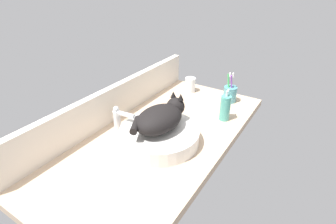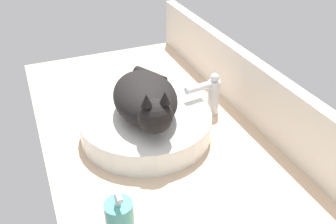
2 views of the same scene
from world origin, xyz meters
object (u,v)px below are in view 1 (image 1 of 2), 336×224
faucet (119,118)px  toothbrush_cup (230,94)px  soap_dispenser (225,108)px  water_glass (190,85)px  sink_basin (159,136)px  cat (161,117)px

faucet → toothbrush_cup: toothbrush_cup is taller
soap_dispenser → water_glass: soap_dispenser is taller
faucet → water_glass: size_ratio=1.48×
sink_basin → toothbrush_cup: size_ratio=1.97×
soap_dispenser → cat: bearing=152.9°
sink_basin → water_glass: 59.75cm
faucet → soap_dispenser: soap_dispenser is taller
soap_dispenser → toothbrush_cup: toothbrush_cup is taller
sink_basin → soap_dispenser: soap_dispenser is taller
faucet → toothbrush_cup: size_ratio=0.73×
faucet → toothbrush_cup: (60.68, -34.01, -2.33)cm
soap_dispenser → water_glass: 39.55cm
cat → toothbrush_cup: size_ratio=1.70×
cat → water_glass: size_ratio=3.46×
faucet → water_glass: 61.16cm
water_glass → faucet: bearing=173.5°
cat → faucet: bearing=100.8°
cat → water_glass: cat is taller
faucet → soap_dispenser: (38.53, -39.55, -0.32)cm
toothbrush_cup → water_glass: 27.10cm
sink_basin → faucet: faucet is taller
sink_basin → cat: 9.28cm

